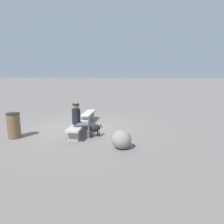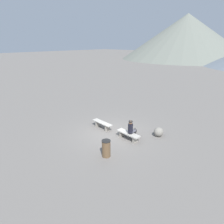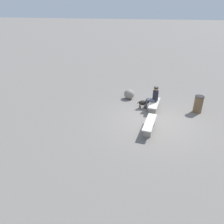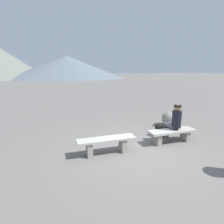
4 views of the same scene
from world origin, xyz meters
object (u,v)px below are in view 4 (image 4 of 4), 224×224
object	(u,v)px
bench_left	(107,143)
dog	(162,128)
bench_right	(172,134)
seated_person	(174,120)
boulder	(169,119)

from	to	relation	value
bench_left	dog	world-z (taller)	dog
bench_right	dog	size ratio (longest dim) A/B	2.52
seated_person	dog	size ratio (longest dim) A/B	1.98
bench_left	bench_right	distance (m)	2.27
bench_right	boulder	world-z (taller)	boulder
bench_left	boulder	bearing A→B (deg)	28.68
bench_right	dog	xyz separation A→B (m)	(0.04, 0.57, 0.04)
bench_left	dog	size ratio (longest dim) A/B	2.65
seated_person	boulder	distance (m)	1.88
bench_left	seated_person	world-z (taller)	seated_person
bench_left	seated_person	size ratio (longest dim) A/B	1.34
bench_right	seated_person	distance (m)	0.45
bench_left	boulder	size ratio (longest dim) A/B	2.71
bench_right	boulder	xyz separation A→B (m)	(1.15, 1.61, -0.01)
seated_person	bench_left	bearing A→B (deg)	177.86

